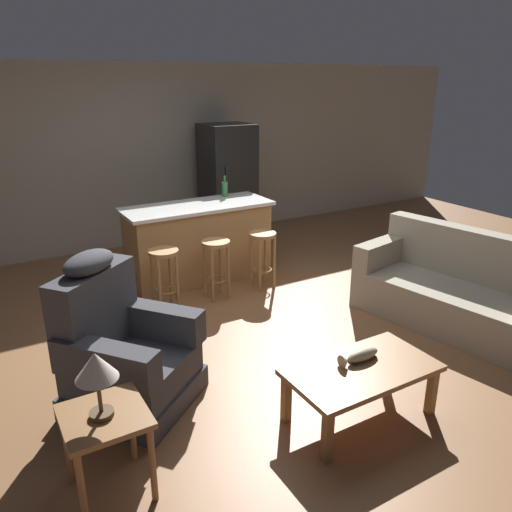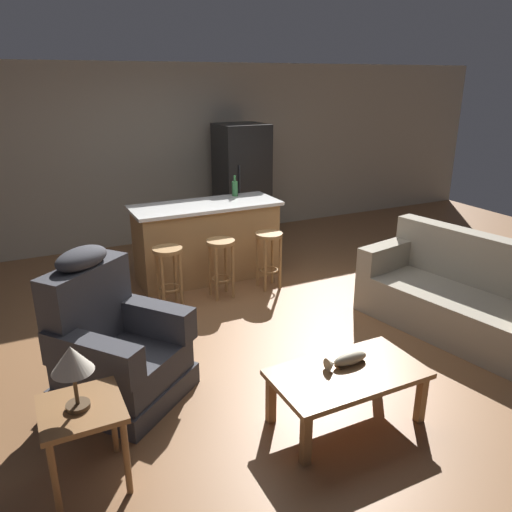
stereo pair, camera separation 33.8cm
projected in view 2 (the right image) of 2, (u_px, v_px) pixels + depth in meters
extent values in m
plane|color=brown|center=(255.00, 320.00, 5.20)|extent=(12.00, 12.00, 0.00)
cube|color=#A89E89|center=(162.00, 155.00, 7.40)|extent=(12.00, 0.05, 2.60)
cube|color=olive|center=(348.00, 374.00, 3.55)|extent=(1.10, 0.60, 0.04)
cube|color=olive|center=(306.00, 439.00, 3.21)|extent=(0.06, 0.06, 0.38)
cube|color=olive|center=(421.00, 399.00, 3.62)|extent=(0.06, 0.06, 0.38)
cube|color=olive|center=(271.00, 399.00, 3.62)|extent=(0.06, 0.06, 0.38)
cube|color=olive|center=(378.00, 366.00, 4.02)|extent=(0.06, 0.06, 0.38)
cube|color=#4C3823|center=(350.00, 363.00, 3.63)|extent=(0.22, 0.07, 0.01)
ellipsoid|color=tan|center=(350.00, 359.00, 3.62)|extent=(0.28, 0.09, 0.09)
cone|color=tan|center=(331.00, 364.00, 3.55)|extent=(0.06, 0.10, 0.10)
cube|color=#9E937F|center=(454.00, 321.00, 4.96)|extent=(1.19, 2.03, 0.20)
cube|color=#9E937F|center=(457.00, 302.00, 4.89)|extent=(1.19, 2.03, 0.22)
cube|color=#9E937F|center=(480.00, 260.00, 4.95)|extent=(0.56, 1.90, 0.52)
cube|color=#9E937F|center=(390.00, 255.00, 5.44)|extent=(0.86, 0.36, 0.28)
cube|color=#3D3D42|center=(126.00, 386.00, 3.93)|extent=(1.18, 1.18, 0.18)
cube|color=#3D3D42|center=(124.00, 363.00, 3.86)|extent=(1.09, 1.10, 0.24)
cube|color=#3D3D42|center=(87.00, 305.00, 3.84)|extent=(0.74, 0.66, 0.64)
ellipsoid|color=#3D3D42|center=(82.00, 258.00, 3.71)|extent=(0.53, 0.49, 0.16)
cube|color=#3D3D42|center=(149.00, 317.00, 4.05)|extent=(0.64, 0.74, 0.26)
cube|color=#3D3D42|center=(92.00, 356.00, 3.49)|extent=(0.64, 0.74, 0.26)
cube|color=olive|center=(81.00, 409.00, 2.95)|extent=(0.48, 0.48, 0.04)
cylinder|color=olive|center=(55.00, 481.00, 2.79)|extent=(0.04, 0.04, 0.52)
cylinder|color=olive|center=(127.00, 458.00, 2.95)|extent=(0.04, 0.04, 0.52)
cylinder|color=olive|center=(48.00, 437.00, 3.13)|extent=(0.04, 0.04, 0.52)
cylinder|color=olive|center=(113.00, 419.00, 3.29)|extent=(0.04, 0.04, 0.52)
cylinder|color=#4C3823|center=(78.00, 406.00, 2.92)|extent=(0.14, 0.14, 0.03)
cylinder|color=#4C3823|center=(76.00, 388.00, 2.88)|extent=(0.02, 0.02, 0.22)
cone|color=beige|center=(71.00, 359.00, 2.81)|extent=(0.24, 0.24, 0.16)
cube|color=#AD7F4C|center=(207.00, 243.00, 6.19)|extent=(1.71, 0.63, 0.91)
cube|color=silver|center=(206.00, 205.00, 6.03)|extent=(1.80, 0.70, 0.04)
cylinder|color=#A87A47|center=(167.00, 250.00, 5.30)|extent=(0.32, 0.32, 0.04)
torus|color=#A87A47|center=(170.00, 288.00, 5.45)|extent=(0.23, 0.23, 0.02)
cylinder|color=#A87A47|center=(163.00, 284.00, 5.29)|extent=(0.04, 0.04, 0.64)
cylinder|color=#A87A47|center=(181.00, 281.00, 5.37)|extent=(0.04, 0.04, 0.64)
cylinder|color=#A87A47|center=(158.00, 278.00, 5.46)|extent=(0.04, 0.04, 0.64)
cylinder|color=#A87A47|center=(175.00, 275.00, 5.54)|extent=(0.04, 0.04, 0.64)
cylinder|color=#A87A47|center=(221.00, 242.00, 5.56)|extent=(0.32, 0.32, 0.04)
torus|color=#A87A47|center=(221.00, 278.00, 5.71)|extent=(0.23, 0.23, 0.02)
cylinder|color=#A87A47|center=(216.00, 275.00, 5.55)|extent=(0.04, 0.04, 0.64)
cylinder|color=#A87A47|center=(233.00, 272.00, 5.63)|extent=(0.04, 0.04, 0.64)
cylinder|color=#A87A47|center=(210.00, 269.00, 5.72)|extent=(0.04, 0.04, 0.64)
cylinder|color=#A87A47|center=(226.00, 266.00, 5.80)|extent=(0.04, 0.04, 0.64)
cylinder|color=#A87A47|center=(269.00, 235.00, 5.81)|extent=(0.32, 0.32, 0.04)
torus|color=#A87A47|center=(269.00, 270.00, 5.96)|extent=(0.23, 0.23, 0.02)
cylinder|color=#A87A47|center=(265.00, 266.00, 5.80)|extent=(0.04, 0.04, 0.64)
cylinder|color=#A87A47|center=(280.00, 263.00, 5.88)|extent=(0.04, 0.04, 0.64)
cylinder|color=#A87A47|center=(258.00, 261.00, 5.97)|extent=(0.04, 0.04, 0.64)
cylinder|color=#A87A47|center=(272.00, 258.00, 6.05)|extent=(0.04, 0.04, 0.64)
cube|color=black|center=(242.00, 184.00, 7.49)|extent=(0.70, 0.66, 1.76)
cylinder|color=#333338|center=(240.00, 183.00, 7.08)|extent=(0.02, 0.02, 0.50)
cylinder|color=#2D6B38|center=(235.00, 189.00, 6.39)|extent=(0.08, 0.08, 0.18)
cylinder|color=#2D6B38|center=(235.00, 179.00, 6.35)|extent=(0.03, 0.03, 0.08)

